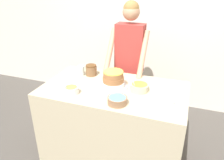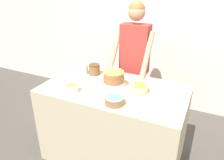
{
  "view_description": "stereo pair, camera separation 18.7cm",
  "coord_description": "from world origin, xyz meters",
  "px_view_note": "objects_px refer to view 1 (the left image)",
  "views": [
    {
      "loc": [
        0.67,
        -1.49,
        1.93
      ],
      "look_at": [
        -0.0,
        0.38,
        1.01
      ],
      "focal_mm": 35.0,
      "sensor_mm": 36.0,
      "label": 1
    },
    {
      "loc": [
        0.84,
        -1.42,
        1.93
      ],
      "look_at": [
        -0.0,
        0.38,
        1.01
      ],
      "focal_mm": 35.0,
      "sensor_mm": 36.0,
      "label": 2
    }
  ],
  "objects_px": {
    "cake": "(113,80)",
    "stoneware_jar": "(91,70)",
    "drinking_glass": "(81,70)",
    "frosting_bowl_blue": "(117,100)",
    "frosting_bowl_orange": "(140,87)",
    "ceramic_plate": "(162,98)",
    "person_baker": "(129,54)",
    "frosting_bowl_olive": "(71,90)"
  },
  "relations": [
    {
      "from": "cake",
      "to": "frosting_bowl_blue",
      "type": "xyz_separation_m",
      "value": [
        0.15,
        -0.3,
        -0.05
      ]
    },
    {
      "from": "frosting_bowl_blue",
      "to": "frosting_bowl_orange",
      "type": "distance_m",
      "value": 0.34
    },
    {
      "from": "ceramic_plate",
      "to": "frosting_bowl_olive",
      "type": "bearing_deg",
      "value": -167.2
    },
    {
      "from": "frosting_bowl_orange",
      "to": "stoneware_jar",
      "type": "distance_m",
      "value": 0.66
    },
    {
      "from": "cake",
      "to": "stoneware_jar",
      "type": "bearing_deg",
      "value": 148.71
    },
    {
      "from": "stoneware_jar",
      "to": "ceramic_plate",
      "type": "bearing_deg",
      "value": -18.68
    },
    {
      "from": "cake",
      "to": "person_baker",
      "type": "bearing_deg",
      "value": 90.85
    },
    {
      "from": "cake",
      "to": "ceramic_plate",
      "type": "distance_m",
      "value": 0.53
    },
    {
      "from": "frosting_bowl_orange",
      "to": "frosting_bowl_blue",
      "type": "bearing_deg",
      "value": -112.5
    },
    {
      "from": "drinking_glass",
      "to": "ceramic_plate",
      "type": "distance_m",
      "value": 1.01
    },
    {
      "from": "frosting_bowl_blue",
      "to": "ceramic_plate",
      "type": "height_order",
      "value": "frosting_bowl_blue"
    },
    {
      "from": "frosting_bowl_orange",
      "to": "cake",
      "type": "bearing_deg",
      "value": -177.72
    },
    {
      "from": "frosting_bowl_orange",
      "to": "drinking_glass",
      "type": "distance_m",
      "value": 0.76
    },
    {
      "from": "frosting_bowl_olive",
      "to": "frosting_bowl_blue",
      "type": "bearing_deg",
      "value": -3.47
    },
    {
      "from": "person_baker",
      "to": "frosting_bowl_orange",
      "type": "relative_size",
      "value": 9.39
    },
    {
      "from": "frosting_bowl_olive",
      "to": "stoneware_jar",
      "type": "bearing_deg",
      "value": 90.94
    },
    {
      "from": "cake",
      "to": "frosting_bowl_olive",
      "type": "xyz_separation_m",
      "value": [
        -0.34,
        -0.27,
        -0.04
      ]
    },
    {
      "from": "frosting_bowl_blue",
      "to": "drinking_glass",
      "type": "distance_m",
      "value": 0.78
    },
    {
      "from": "drinking_glass",
      "to": "frosting_bowl_orange",
      "type": "bearing_deg",
      "value": -12.61
    },
    {
      "from": "stoneware_jar",
      "to": "person_baker",
      "type": "bearing_deg",
      "value": 52.06
    },
    {
      "from": "person_baker",
      "to": "frosting_bowl_olive",
      "type": "distance_m",
      "value": 0.99
    },
    {
      "from": "frosting_bowl_orange",
      "to": "ceramic_plate",
      "type": "distance_m",
      "value": 0.26
    },
    {
      "from": "cake",
      "to": "drinking_glass",
      "type": "relative_size",
      "value": 2.63
    },
    {
      "from": "frosting_bowl_orange",
      "to": "drinking_glass",
      "type": "bearing_deg",
      "value": 167.39
    },
    {
      "from": "person_baker",
      "to": "drinking_glass",
      "type": "distance_m",
      "value": 0.66
    },
    {
      "from": "drinking_glass",
      "to": "ceramic_plate",
      "type": "relative_size",
      "value": 0.43
    },
    {
      "from": "cake",
      "to": "frosting_bowl_orange",
      "type": "relative_size",
      "value": 1.63
    },
    {
      "from": "frosting_bowl_orange",
      "to": "ceramic_plate",
      "type": "xyz_separation_m",
      "value": [
        0.24,
        -0.09,
        -0.04
      ]
    },
    {
      "from": "frosting_bowl_orange",
      "to": "frosting_bowl_olive",
      "type": "xyz_separation_m",
      "value": [
        -0.62,
        -0.29,
        -0.0
      ]
    },
    {
      "from": "frosting_bowl_orange",
      "to": "stoneware_jar",
      "type": "xyz_separation_m",
      "value": [
        -0.63,
        0.2,
        0.02
      ]
    },
    {
      "from": "frosting_bowl_orange",
      "to": "frosting_bowl_olive",
      "type": "height_order",
      "value": "frosting_bowl_orange"
    },
    {
      "from": "cake",
      "to": "frosting_bowl_orange",
      "type": "xyz_separation_m",
      "value": [
        0.28,
        0.01,
        -0.04
      ]
    },
    {
      "from": "cake",
      "to": "ceramic_plate",
      "type": "height_order",
      "value": "cake"
    },
    {
      "from": "cake",
      "to": "ceramic_plate",
      "type": "xyz_separation_m",
      "value": [
        0.52,
        -0.08,
        -0.08
      ]
    },
    {
      "from": "frosting_bowl_blue",
      "to": "frosting_bowl_olive",
      "type": "distance_m",
      "value": 0.49
    },
    {
      "from": "frosting_bowl_olive",
      "to": "drinking_glass",
      "type": "distance_m",
      "value": 0.47
    },
    {
      "from": "person_baker",
      "to": "ceramic_plate",
      "type": "xyz_separation_m",
      "value": [
        0.52,
        -0.73,
        -0.15
      ]
    },
    {
      "from": "frosting_bowl_blue",
      "to": "ceramic_plate",
      "type": "bearing_deg",
      "value": 31.3
    },
    {
      "from": "frosting_bowl_blue",
      "to": "person_baker",
      "type": "bearing_deg",
      "value": 99.32
    },
    {
      "from": "drinking_glass",
      "to": "frosting_bowl_blue",
      "type": "bearing_deg",
      "value": -38.23
    },
    {
      "from": "frosting_bowl_blue",
      "to": "stoneware_jar",
      "type": "xyz_separation_m",
      "value": [
        -0.5,
        0.52,
        0.03
      ]
    },
    {
      "from": "frosting_bowl_orange",
      "to": "drinking_glass",
      "type": "xyz_separation_m",
      "value": [
        -0.74,
        0.17,
        0.01
      ]
    }
  ]
}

